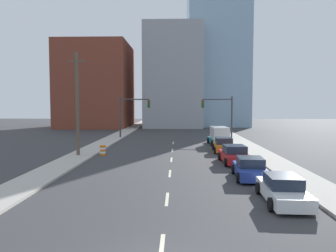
{
  "coord_description": "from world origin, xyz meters",
  "views": [
    {
      "loc": [
        0.52,
        -8.67,
        4.83
      ],
      "look_at": [
        -0.62,
        30.84,
        2.2
      ],
      "focal_mm": 35.0,
      "sensor_mm": 36.0,
      "label": 1
    }
  ],
  "objects_px": {
    "sedan_orange": "(224,145)",
    "box_truck_teal": "(219,136)",
    "sedan_blue": "(250,169)",
    "sedan_white": "(283,190)",
    "traffic_signal_right": "(223,111)",
    "utility_pole_left_mid": "(77,104)",
    "traffic_barrel": "(103,150)",
    "sedan_red": "(234,155)",
    "traffic_signal_left": "(129,111)"
  },
  "relations": [
    {
      "from": "traffic_signal_left",
      "to": "traffic_barrel",
      "type": "xyz_separation_m",
      "value": [
        -0.2,
        -15.67,
        -3.38
      ]
    },
    {
      "from": "sedan_blue",
      "to": "box_truck_teal",
      "type": "xyz_separation_m",
      "value": [
        0.24,
        17.76,
        0.38
      ]
    },
    {
      "from": "traffic_signal_left",
      "to": "traffic_signal_right",
      "type": "relative_size",
      "value": 1.0
    },
    {
      "from": "traffic_barrel",
      "to": "box_truck_teal",
      "type": "bearing_deg",
      "value": 34.77
    },
    {
      "from": "utility_pole_left_mid",
      "to": "traffic_barrel",
      "type": "bearing_deg",
      "value": 20.39
    },
    {
      "from": "sedan_red",
      "to": "sedan_orange",
      "type": "relative_size",
      "value": 1.06
    },
    {
      "from": "sedan_white",
      "to": "sedan_red",
      "type": "height_order",
      "value": "sedan_red"
    },
    {
      "from": "traffic_signal_left",
      "to": "sedan_red",
      "type": "distance_m",
      "value": 22.86
    },
    {
      "from": "traffic_signal_left",
      "to": "sedan_red",
      "type": "bearing_deg",
      "value": -59.29
    },
    {
      "from": "traffic_signal_left",
      "to": "sedan_orange",
      "type": "relative_size",
      "value": 1.33
    },
    {
      "from": "sedan_blue",
      "to": "sedan_white",
      "type": "bearing_deg",
      "value": -81.88
    },
    {
      "from": "sedan_blue",
      "to": "sedan_orange",
      "type": "xyz_separation_m",
      "value": [
        -0.04,
        11.92,
        0.03
      ]
    },
    {
      "from": "sedan_orange",
      "to": "box_truck_teal",
      "type": "distance_m",
      "value": 5.85
    },
    {
      "from": "traffic_signal_right",
      "to": "sedan_orange",
      "type": "height_order",
      "value": "traffic_signal_right"
    },
    {
      "from": "sedan_white",
      "to": "box_truck_teal",
      "type": "relative_size",
      "value": 0.86
    },
    {
      "from": "sedan_white",
      "to": "box_truck_teal",
      "type": "distance_m",
      "value": 22.95
    },
    {
      "from": "traffic_signal_left",
      "to": "utility_pole_left_mid",
      "type": "bearing_deg",
      "value": -98.0
    },
    {
      "from": "traffic_signal_right",
      "to": "sedan_red",
      "type": "height_order",
      "value": "traffic_signal_right"
    },
    {
      "from": "traffic_signal_left",
      "to": "sedan_white",
      "type": "height_order",
      "value": "traffic_signal_left"
    },
    {
      "from": "utility_pole_left_mid",
      "to": "sedan_red",
      "type": "height_order",
      "value": "utility_pole_left_mid"
    },
    {
      "from": "traffic_signal_right",
      "to": "sedan_white",
      "type": "xyz_separation_m",
      "value": [
        -1.19,
        -30.24,
        -3.23
      ]
    },
    {
      "from": "sedan_white",
      "to": "sedan_blue",
      "type": "height_order",
      "value": "sedan_blue"
    },
    {
      "from": "traffic_signal_left",
      "to": "sedan_white",
      "type": "relative_size",
      "value": 1.26
    },
    {
      "from": "traffic_barrel",
      "to": "box_truck_teal",
      "type": "height_order",
      "value": "box_truck_teal"
    },
    {
      "from": "utility_pole_left_mid",
      "to": "traffic_barrel",
      "type": "height_order",
      "value": "utility_pole_left_mid"
    },
    {
      "from": "traffic_signal_left",
      "to": "box_truck_teal",
      "type": "height_order",
      "value": "traffic_signal_left"
    },
    {
      "from": "sedan_blue",
      "to": "sedan_orange",
      "type": "height_order",
      "value": "sedan_orange"
    },
    {
      "from": "utility_pole_left_mid",
      "to": "sedan_blue",
      "type": "xyz_separation_m",
      "value": [
        13.93,
        -8.6,
        -4.26
      ]
    },
    {
      "from": "traffic_signal_right",
      "to": "sedan_blue",
      "type": "relative_size",
      "value": 1.36
    },
    {
      "from": "utility_pole_left_mid",
      "to": "sedan_red",
      "type": "relative_size",
      "value": 2.02
    },
    {
      "from": "sedan_white",
      "to": "sedan_red",
      "type": "xyz_separation_m",
      "value": [
        -0.5,
        10.78,
        0.05
      ]
    },
    {
      "from": "box_truck_teal",
      "to": "utility_pole_left_mid",
      "type": "bearing_deg",
      "value": -149.84
    },
    {
      "from": "traffic_signal_left",
      "to": "sedan_white",
      "type": "xyz_separation_m",
      "value": [
        12.06,
        -30.24,
        -3.23
      ]
    },
    {
      "from": "traffic_barrel",
      "to": "sedan_white",
      "type": "height_order",
      "value": "sedan_white"
    },
    {
      "from": "traffic_signal_left",
      "to": "sedan_blue",
      "type": "bearing_deg",
      "value": -65.12
    },
    {
      "from": "sedan_orange",
      "to": "box_truck_teal",
      "type": "xyz_separation_m",
      "value": [
        0.28,
        5.83,
        0.34
      ]
    },
    {
      "from": "sedan_white",
      "to": "sedan_orange",
      "type": "height_order",
      "value": "sedan_orange"
    },
    {
      "from": "traffic_signal_left",
      "to": "sedan_orange",
      "type": "bearing_deg",
      "value": -48.6
    },
    {
      "from": "sedan_white",
      "to": "sedan_blue",
      "type": "relative_size",
      "value": 1.08
    },
    {
      "from": "traffic_signal_left",
      "to": "sedan_white",
      "type": "distance_m",
      "value": 32.72
    },
    {
      "from": "sedan_blue",
      "to": "box_truck_teal",
      "type": "height_order",
      "value": "box_truck_teal"
    },
    {
      "from": "traffic_signal_left",
      "to": "box_truck_teal",
      "type": "distance_m",
      "value": 14.21
    },
    {
      "from": "traffic_signal_left",
      "to": "traffic_barrel",
      "type": "distance_m",
      "value": 16.03
    },
    {
      "from": "traffic_signal_right",
      "to": "sedan_red",
      "type": "relative_size",
      "value": 1.26
    },
    {
      "from": "utility_pole_left_mid",
      "to": "box_truck_teal",
      "type": "height_order",
      "value": "utility_pole_left_mid"
    },
    {
      "from": "sedan_white",
      "to": "traffic_barrel",
      "type": "bearing_deg",
      "value": 132.7
    },
    {
      "from": "utility_pole_left_mid",
      "to": "sedan_blue",
      "type": "height_order",
      "value": "utility_pole_left_mid"
    },
    {
      "from": "traffic_signal_left",
      "to": "sedan_orange",
      "type": "distance_m",
      "value": 17.79
    },
    {
      "from": "traffic_signal_left",
      "to": "utility_pole_left_mid",
      "type": "relative_size",
      "value": 0.62
    },
    {
      "from": "traffic_barrel",
      "to": "sedan_red",
      "type": "xyz_separation_m",
      "value": [
        11.76,
        -3.79,
        0.2
      ]
    }
  ]
}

